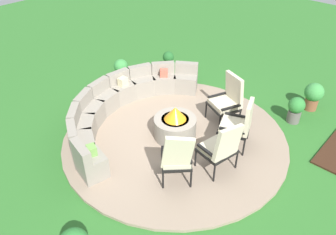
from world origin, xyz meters
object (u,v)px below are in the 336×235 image
object	(u,v)px
lounge_chair_front_left	(177,157)
potted_plant_1	(121,70)
lounge_chair_back_left	(239,123)
curved_stone_bench	(122,105)
potted_plant_2	(296,109)
potted_plant_0	(313,95)
lounge_chair_back_right	(228,99)
lounge_chair_front_right	(221,147)
potted_plant_4	(168,60)
fire_pit	(175,125)

from	to	relation	value
lounge_chair_front_left	potted_plant_1	distance (m)	3.99
lounge_chair_back_left	curved_stone_bench	bearing A→B (deg)	87.48
potted_plant_2	potted_plant_0	bearing A→B (deg)	-5.10
lounge_chair_back_right	potted_plant_2	size ratio (longest dim) A/B	1.80
potted_plant_2	lounge_chair_front_right	bearing A→B (deg)	172.73
lounge_chair_back_right	potted_plant_4	distance (m)	2.95
fire_pit	potted_plant_0	bearing A→B (deg)	-28.44
potted_plant_0	potted_plant_2	xyz separation A→B (m)	(-0.78, 0.07, -0.03)
curved_stone_bench	potted_plant_2	bearing A→B (deg)	-49.51
curved_stone_bench	lounge_chair_front_right	distance (m)	2.69
lounge_chair_back_left	potted_plant_2	distance (m)	1.74
lounge_chair_front_right	lounge_chair_back_left	bearing A→B (deg)	20.70
lounge_chair_back_right	potted_plant_4	bearing A→B (deg)	1.60
lounge_chair_back_left	potted_plant_4	distance (m)	3.78
lounge_chair_front_left	lounge_chair_front_right	size ratio (longest dim) A/B	1.06
fire_pit	potted_plant_2	xyz separation A→B (m)	(2.29, -1.59, 0.01)
lounge_chair_front_right	lounge_chair_back_right	distance (m)	1.63
lounge_chair_back_right	potted_plant_2	bearing A→B (deg)	-113.43
lounge_chair_back_left	potted_plant_0	xyz separation A→B (m)	(2.43, -0.54, -0.22)
lounge_chair_front_right	curved_stone_bench	bearing A→B (deg)	101.80
fire_pit	lounge_chair_front_left	world-z (taller)	lounge_chair_front_left
lounge_chair_front_left	lounge_chair_back_right	world-z (taller)	lounge_chair_front_left
lounge_chair_back_right	potted_plant_1	world-z (taller)	lounge_chair_back_right
fire_pit	curved_stone_bench	bearing A→B (deg)	100.61
lounge_chair_front_right	potted_plant_4	bearing A→B (deg)	65.55
lounge_chair_front_left	potted_plant_0	world-z (taller)	lounge_chair_front_left
curved_stone_bench	lounge_chair_back_left	size ratio (longest dim) A/B	3.82
lounge_chair_front_left	lounge_chair_back_left	xyz separation A→B (m)	(1.60, -0.25, -0.03)
fire_pit	potted_plant_4	distance (m)	3.21
curved_stone_bench	lounge_chair_front_left	size ratio (longest dim) A/B	3.51
lounge_chair_back_left	potted_plant_4	world-z (taller)	lounge_chair_back_left
lounge_chair_back_left	lounge_chair_back_right	xyz separation A→B (m)	(0.57, 0.66, 0.03)
lounge_chair_back_left	potted_plant_1	xyz separation A→B (m)	(0.21, 3.80, -0.23)
lounge_chair_back_left	potted_plant_2	bearing A→B (deg)	-38.02
potted_plant_4	potted_plant_2	bearing A→B (deg)	-89.72
potted_plant_0	potted_plant_1	world-z (taller)	potted_plant_1
lounge_chair_back_right	potted_plant_4	xyz separation A→B (m)	(1.06, 2.73, -0.33)
fire_pit	lounge_chair_back_right	distance (m)	1.33
lounge_chair_front_right	potted_plant_2	size ratio (longest dim) A/B	1.74
potted_plant_1	lounge_chair_back_left	bearing A→B (deg)	-93.10
fire_pit	lounge_chair_back_right	bearing A→B (deg)	-21.02
curved_stone_bench	lounge_chair_back_right	distance (m)	2.39
lounge_chair_front_left	potted_plant_2	distance (m)	3.34
fire_pit	lounge_chair_front_right	distance (m)	1.32
potted_plant_1	lounge_chair_front_right	bearing A→B (deg)	-104.82
fire_pit	potted_plant_2	distance (m)	2.79
curved_stone_bench	potted_plant_1	bearing A→B (deg)	49.05
lounge_chair_front_right	potted_plant_4	world-z (taller)	lounge_chair_front_right
lounge_chair_back_right	potted_plant_4	world-z (taller)	lounge_chair_back_right
lounge_chair_back_left	potted_plant_4	xyz separation A→B (m)	(1.63, 3.39, -0.30)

